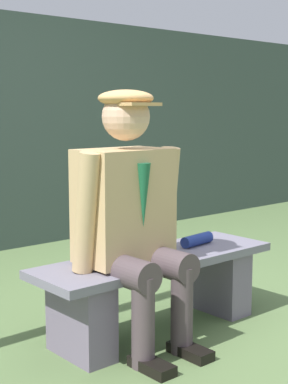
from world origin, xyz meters
TOP-DOWN VIEW (x-y plane):
  - ground_plane at (0.00, 0.00)m, footprint 30.00×30.00m
  - bench at (0.00, 0.00)m, footprint 1.40×0.44m
  - seated_man at (0.22, 0.05)m, footprint 0.63×0.62m
  - rolled_magazine at (-0.33, -0.02)m, footprint 0.23×0.09m

SIDE VIEW (x-z plane):
  - ground_plane at x=0.00m, z-range 0.00..0.00m
  - bench at x=0.00m, z-range 0.05..0.47m
  - rolled_magazine at x=-0.33m, z-range 0.42..0.49m
  - seated_man at x=0.22m, z-range 0.06..1.35m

